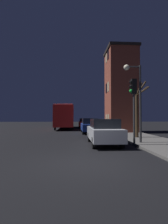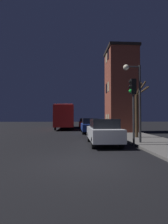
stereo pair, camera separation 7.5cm
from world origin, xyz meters
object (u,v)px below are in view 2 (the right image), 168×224
Objects in this scene: bus at (65,115)px; car_mid_lane at (89,125)px; traffic_light at (133,98)px; streetlamp at (135,90)px; car_near_lane at (103,131)px; bare_tree at (138,110)px; car_far_lane at (85,123)px.

car_mid_lane is at bearing -69.41° from bus.
streetlamp is at bearing 62.49° from traffic_light.
streetlamp is 1.08× the size of car_mid_lane.
car_mid_lane is at bearing 91.40° from car_near_lane.
bare_tree reaches higher than traffic_light.
car_near_lane is (3.23, -16.16, -1.21)m from bus.
car_mid_lane is at bearing -90.40° from car_far_lane.
streetlamp reaches higher than car_near_lane.
car_near_lane is at bearing -88.60° from car_mid_lane.
bus reaches higher than car_near_lane.
traffic_light is 19.15m from car_far_lane.
car_far_lane is (-2.22, 18.05, -2.66)m from streetlamp.
car_near_lane is (-1.62, 0.96, -2.05)m from traffic_light.
bus is 2.56× the size of car_near_lane.
bare_tree is 1.06× the size of car_near_lane.
streetlamp is 18.38m from car_far_lane.
streetlamp is 1.16× the size of car_near_lane.
streetlamp is 0.45× the size of bus.
car_mid_lane is (-0.20, 8.08, -0.01)m from car_near_lane.
car_far_lane is at bearing 97.00° from streetlamp.
traffic_light is (-0.47, -0.90, -0.58)m from streetlamp.
car_mid_lane is (-1.82, 9.04, -2.06)m from traffic_light.
bus reaches higher than car_mid_lane.
bus is 3.82m from car_far_lane.
bus is at bearing -149.35° from car_far_lane.
traffic_light is 4.17m from bare_tree.
car_mid_lane is 1.13× the size of car_far_lane.
bus is at bearing 116.07° from bare_tree.
car_near_lane is at bearing -139.44° from bare_tree.
traffic_light is 0.93× the size of car_near_lane.
traffic_light is at bearing -74.17° from bus.
bus is (-4.85, 17.12, -0.84)m from traffic_light.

